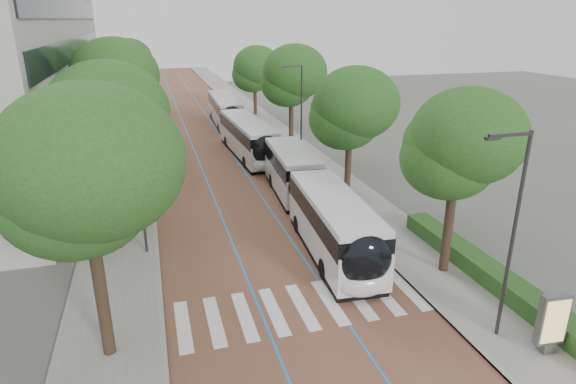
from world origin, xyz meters
name	(u,v)px	position (x,y,z in m)	size (l,w,h in m)	color
ground	(305,321)	(0.00, 0.00, 0.00)	(160.00, 160.00, 0.00)	#51544C
road	(198,125)	(0.00, 40.00, 0.01)	(11.00, 140.00, 0.02)	brown
sidewalk_left	(130,128)	(-7.50, 40.00, 0.06)	(4.00, 140.00, 0.12)	gray
sidewalk_right	(261,121)	(7.50, 40.00, 0.06)	(4.00, 140.00, 0.12)	gray
kerb_left	(148,127)	(-5.60, 40.00, 0.06)	(0.20, 140.00, 0.14)	gray
kerb_right	(246,122)	(5.60, 40.00, 0.06)	(0.20, 140.00, 0.14)	gray
zebra_crossing	(302,306)	(0.20, 1.00, 0.03)	(10.55, 3.60, 0.01)	silver
lane_line_left	(184,125)	(-1.60, 40.00, 0.02)	(0.12, 126.00, 0.01)	#2671BE
lane_line_right	(212,124)	(1.60, 40.00, 0.02)	(0.12, 126.00, 0.01)	#2671BE
hedge	(496,278)	(9.10, 0.00, 0.52)	(1.20, 14.00, 0.80)	#1B4116
streetlight_near	(511,222)	(6.62, -3.00, 4.82)	(1.82, 0.20, 8.00)	#2F2F32
streetlight_far	(299,106)	(6.62, 22.00, 4.82)	(1.82, 0.20, 8.00)	#2F2F32
lamp_post_left	(139,179)	(-6.10, 8.00, 4.12)	(0.14, 0.14, 8.00)	#2F2F32
trees_left	(117,86)	(-7.50, 24.39, 6.64)	(6.01, 60.96, 9.96)	black
trees_right	(304,89)	(7.70, 24.11, 5.89)	(6.01, 47.48, 8.91)	black
lead_bus	(314,200)	(3.46, 9.03, 1.63)	(3.72, 18.52, 3.20)	black
bus_queued_0	(249,139)	(2.89, 24.84, 1.62)	(3.08, 12.50, 3.20)	silver
bus_queued_1	(226,112)	(3.06, 38.68, 1.62)	(2.87, 12.46, 3.20)	silver
ad_panel	(552,322)	(7.86, -4.38, 1.35)	(1.15, 0.48, 2.35)	#59595B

